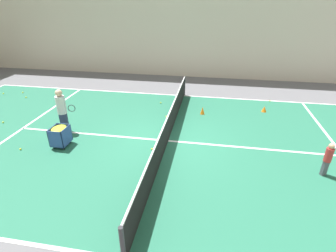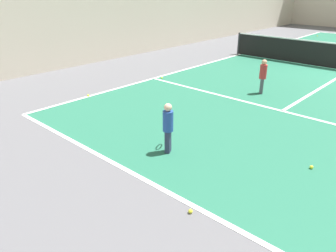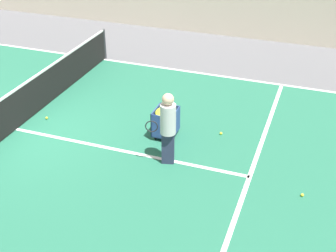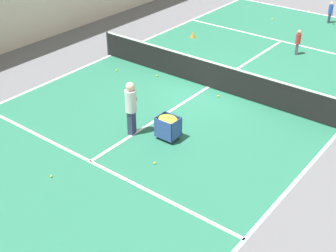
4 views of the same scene
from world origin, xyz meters
name	(u,v)px [view 3 (image 3 of 4)]	position (x,y,z in m)	size (l,w,h in m)	color
ground_plane	(16,129)	(0.00, 0.00, 0.00)	(33.20, 33.20, 0.00)	#5B5B60
court_playing_area	(16,129)	(0.00, 0.00, 0.00)	(9.88, 21.71, 0.00)	#23664C
line_sideline_left	(104,59)	(-4.94, 0.00, 0.01)	(0.10, 21.71, 0.00)	white
line_service_far	(250,177)	(0.00, 5.97, 0.01)	(9.88, 0.10, 0.00)	white
line_centre_service	(16,129)	(0.00, 0.00, 0.01)	(0.10, 11.94, 0.00)	white
tennis_net	(13,111)	(0.00, 0.00, 0.53)	(10.18, 0.10, 1.03)	#2D2D33
coach_at_net	(168,124)	(0.07, 4.11, 0.99)	(0.42, 0.68, 1.73)	#2D3351
ball_cart	(166,117)	(-0.98, 3.68, 0.53)	(0.65, 0.53, 0.75)	#2D478C
tennis_ball_0	(302,195)	(0.29, 7.11, 0.04)	(0.07, 0.07, 0.07)	yellow
tennis_ball_11	(47,118)	(-0.71, 0.44, 0.04)	(0.07, 0.07, 0.07)	yellow
tennis_ball_12	(221,133)	(-1.51, 4.95, 0.04)	(0.07, 0.07, 0.07)	yellow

